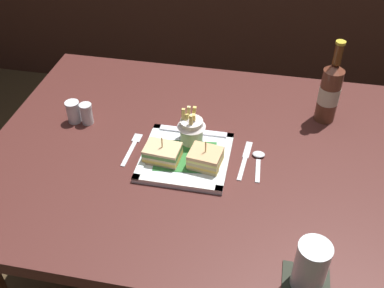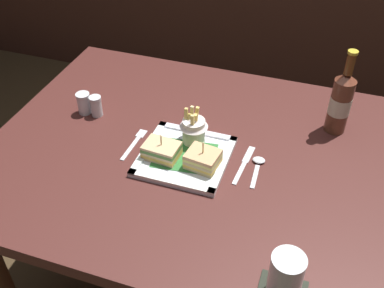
{
  "view_description": "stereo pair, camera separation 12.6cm",
  "coord_description": "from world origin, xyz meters",
  "px_view_note": "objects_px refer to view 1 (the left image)",
  "views": [
    {
      "loc": [
        0.17,
        -0.97,
        1.57
      ],
      "look_at": [
        -0.01,
        -0.02,
        0.77
      ],
      "focal_mm": 42.8,
      "sensor_mm": 36.0,
      "label": 1
    },
    {
      "loc": [
        0.3,
        -0.93,
        1.57
      ],
      "look_at": [
        -0.01,
        -0.02,
        0.77
      ],
      "focal_mm": 42.8,
      "sensor_mm": 36.0,
      "label": 2
    }
  ],
  "objects_px": {
    "beer_bottle": "(330,91)",
    "fork": "(132,147)",
    "fries_cup": "(191,127)",
    "salt_shaker": "(74,113)",
    "pepper_shaker": "(87,115)",
    "sandwich_half_left": "(163,153)",
    "sandwich_half_right": "(205,158)",
    "water_glass": "(310,268)",
    "knife": "(245,158)",
    "spoon": "(258,158)",
    "square_plate": "(186,157)",
    "dining_table": "(198,186)"
  },
  "relations": [
    {
      "from": "pepper_shaker",
      "to": "sandwich_half_left",
      "type": "bearing_deg",
      "value": -25.7
    },
    {
      "from": "dining_table",
      "to": "water_glass",
      "type": "xyz_separation_m",
      "value": [
        0.3,
        -0.38,
        0.2
      ]
    },
    {
      "from": "dining_table",
      "to": "spoon",
      "type": "height_order",
      "value": "spoon"
    },
    {
      "from": "square_plate",
      "to": "sandwich_half_right",
      "type": "bearing_deg",
      "value": -21.45
    },
    {
      "from": "beer_bottle",
      "to": "spoon",
      "type": "xyz_separation_m",
      "value": [
        -0.18,
        -0.23,
        -0.1
      ]
    },
    {
      "from": "salt_shaker",
      "to": "pepper_shaker",
      "type": "height_order",
      "value": "salt_shaker"
    },
    {
      "from": "fries_cup",
      "to": "sandwich_half_right",
      "type": "bearing_deg",
      "value": -58.31
    },
    {
      "from": "water_glass",
      "to": "spoon",
      "type": "distance_m",
      "value": 0.4
    },
    {
      "from": "sandwich_half_left",
      "to": "fork",
      "type": "relative_size",
      "value": 0.7
    },
    {
      "from": "dining_table",
      "to": "fork",
      "type": "bearing_deg",
      "value": -173.16
    },
    {
      "from": "sandwich_half_right",
      "to": "fork",
      "type": "bearing_deg",
      "value": 169.51
    },
    {
      "from": "dining_table",
      "to": "square_plate",
      "type": "height_order",
      "value": "square_plate"
    },
    {
      "from": "water_glass",
      "to": "sandwich_half_right",
      "type": "bearing_deg",
      "value": 130.56
    },
    {
      "from": "square_plate",
      "to": "sandwich_half_right",
      "type": "distance_m",
      "value": 0.07
    },
    {
      "from": "spoon",
      "to": "sandwich_half_right",
      "type": "bearing_deg",
      "value": -156.85
    },
    {
      "from": "sandwich_half_left",
      "to": "pepper_shaker",
      "type": "height_order",
      "value": "sandwich_half_left"
    },
    {
      "from": "salt_shaker",
      "to": "pepper_shaker",
      "type": "relative_size",
      "value": 1.04
    },
    {
      "from": "sandwich_half_right",
      "to": "water_glass",
      "type": "bearing_deg",
      "value": -49.44
    },
    {
      "from": "fries_cup",
      "to": "beer_bottle",
      "type": "relative_size",
      "value": 0.42
    },
    {
      "from": "sandwich_half_right",
      "to": "knife",
      "type": "xyz_separation_m",
      "value": [
        0.1,
        0.06,
        -0.03
      ]
    },
    {
      "from": "dining_table",
      "to": "fries_cup",
      "type": "xyz_separation_m",
      "value": [
        -0.03,
        0.03,
        0.2
      ]
    },
    {
      "from": "beer_bottle",
      "to": "fork",
      "type": "height_order",
      "value": "beer_bottle"
    },
    {
      "from": "sandwich_half_left",
      "to": "beer_bottle",
      "type": "xyz_separation_m",
      "value": [
        0.44,
        0.29,
        0.07
      ]
    },
    {
      "from": "fries_cup",
      "to": "fork",
      "type": "relative_size",
      "value": 0.77
    },
    {
      "from": "sandwich_half_right",
      "to": "water_glass",
      "type": "xyz_separation_m",
      "value": [
        0.27,
        -0.32,
        0.02
      ]
    },
    {
      "from": "square_plate",
      "to": "water_glass",
      "type": "bearing_deg",
      "value": -45.84
    },
    {
      "from": "spoon",
      "to": "square_plate",
      "type": "bearing_deg",
      "value": -169.61
    },
    {
      "from": "fries_cup",
      "to": "spoon",
      "type": "xyz_separation_m",
      "value": [
        0.2,
        -0.03,
        -0.06
      ]
    },
    {
      "from": "beer_bottle",
      "to": "fork",
      "type": "xyz_separation_m",
      "value": [
        -0.54,
        -0.25,
        -0.1
      ]
    },
    {
      "from": "fork",
      "to": "knife",
      "type": "distance_m",
      "value": 0.32
    },
    {
      "from": "fries_cup",
      "to": "water_glass",
      "type": "height_order",
      "value": "water_glass"
    },
    {
      "from": "knife",
      "to": "fries_cup",
      "type": "bearing_deg",
      "value": 167.3
    },
    {
      "from": "square_plate",
      "to": "knife",
      "type": "height_order",
      "value": "square_plate"
    },
    {
      "from": "water_glass",
      "to": "fork",
      "type": "relative_size",
      "value": 0.84
    },
    {
      "from": "sandwich_half_right",
      "to": "beer_bottle",
      "type": "height_order",
      "value": "beer_bottle"
    },
    {
      "from": "water_glass",
      "to": "salt_shaker",
      "type": "distance_m",
      "value": 0.83
    },
    {
      "from": "fries_cup",
      "to": "salt_shaker",
      "type": "height_order",
      "value": "fries_cup"
    },
    {
      "from": "beer_bottle",
      "to": "pepper_shaker",
      "type": "distance_m",
      "value": 0.73
    },
    {
      "from": "dining_table",
      "to": "sandwich_half_left",
      "type": "relative_size",
      "value": 11.96
    },
    {
      "from": "sandwich_half_left",
      "to": "dining_table",
      "type": "bearing_deg",
      "value": 35.88
    },
    {
      "from": "fries_cup",
      "to": "dining_table",
      "type": "bearing_deg",
      "value": -48.16
    },
    {
      "from": "knife",
      "to": "pepper_shaker",
      "type": "distance_m",
      "value": 0.5
    },
    {
      "from": "spoon",
      "to": "beer_bottle",
      "type": "bearing_deg",
      "value": 51.82
    },
    {
      "from": "square_plate",
      "to": "fork",
      "type": "distance_m",
      "value": 0.16
    },
    {
      "from": "beer_bottle",
      "to": "salt_shaker",
      "type": "relative_size",
      "value": 3.8
    },
    {
      "from": "salt_shaker",
      "to": "pepper_shaker",
      "type": "bearing_deg",
      "value": 0.0
    },
    {
      "from": "sandwich_half_right",
      "to": "water_glass",
      "type": "height_order",
      "value": "water_glass"
    },
    {
      "from": "salt_shaker",
      "to": "knife",
      "type": "bearing_deg",
      "value": -7.88
    },
    {
      "from": "fork",
      "to": "sandwich_half_left",
      "type": "bearing_deg",
      "value": -21.94
    },
    {
      "from": "beer_bottle",
      "to": "spoon",
      "type": "bearing_deg",
      "value": -128.18
    }
  ]
}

